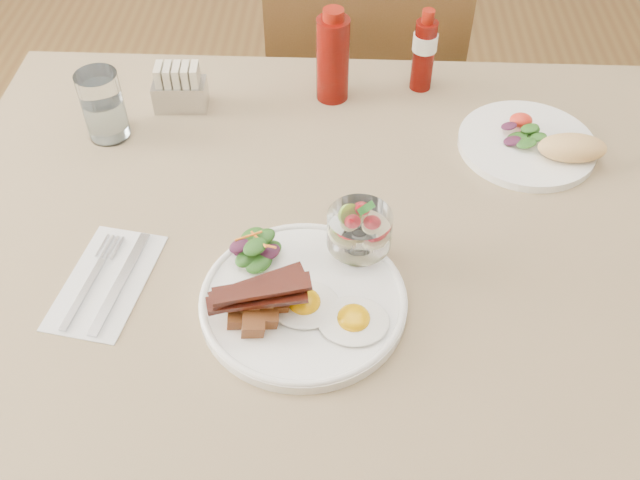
% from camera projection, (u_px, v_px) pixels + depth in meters
% --- Properties ---
extents(table, '(1.33, 0.88, 0.75)m').
position_uv_depth(table, '(365.00, 258.00, 1.14)').
color(table, brown).
rests_on(table, ground).
extents(chair_far, '(0.42, 0.42, 0.93)m').
position_uv_depth(chair_far, '(362.00, 91.00, 1.70)').
color(chair_far, brown).
rests_on(chair_far, ground).
extents(main_plate, '(0.28, 0.28, 0.02)m').
position_uv_depth(main_plate, '(303.00, 301.00, 0.96)').
color(main_plate, white).
rests_on(main_plate, table).
extents(fried_eggs, '(0.18, 0.13, 0.03)m').
position_uv_depth(fried_eggs, '(329.00, 311.00, 0.93)').
color(fried_eggs, white).
rests_on(fried_eggs, main_plate).
extents(bacon_potato_pile, '(0.14, 0.09, 0.06)m').
position_uv_depth(bacon_potato_pile, '(257.00, 303.00, 0.91)').
color(bacon_potato_pile, brown).
rests_on(bacon_potato_pile, main_plate).
extents(side_salad, '(0.07, 0.07, 0.04)m').
position_uv_depth(side_salad, '(256.00, 250.00, 0.99)').
color(side_salad, '#1F4412').
rests_on(side_salad, main_plate).
extents(fruit_cup, '(0.09, 0.09, 0.09)m').
position_uv_depth(fruit_cup, '(359.00, 230.00, 0.97)').
color(fruit_cup, white).
rests_on(fruit_cup, main_plate).
extents(second_plate, '(0.23, 0.23, 0.06)m').
position_uv_depth(second_plate, '(538.00, 144.00, 1.18)').
color(second_plate, white).
rests_on(second_plate, table).
extents(ketchup_bottle, '(0.07, 0.07, 0.17)m').
position_uv_depth(ketchup_bottle, '(333.00, 58.00, 1.24)').
color(ketchup_bottle, '#570904').
rests_on(ketchup_bottle, table).
extents(hot_sauce_bottle, '(0.06, 0.06, 0.15)m').
position_uv_depth(hot_sauce_bottle, '(424.00, 51.00, 1.26)').
color(hot_sauce_bottle, '#570904').
rests_on(hot_sauce_bottle, table).
extents(sugar_caddy, '(0.09, 0.06, 0.08)m').
position_uv_depth(sugar_caddy, '(180.00, 89.00, 1.25)').
color(sugar_caddy, '#BABABF').
rests_on(sugar_caddy, table).
extents(water_glass, '(0.07, 0.07, 0.12)m').
position_uv_depth(water_glass, '(104.00, 109.00, 1.18)').
color(water_glass, white).
rests_on(water_glass, table).
extents(napkin_cutlery, '(0.14, 0.21, 0.01)m').
position_uv_depth(napkin_cutlery, '(107.00, 282.00, 0.99)').
color(napkin_cutlery, white).
rests_on(napkin_cutlery, table).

